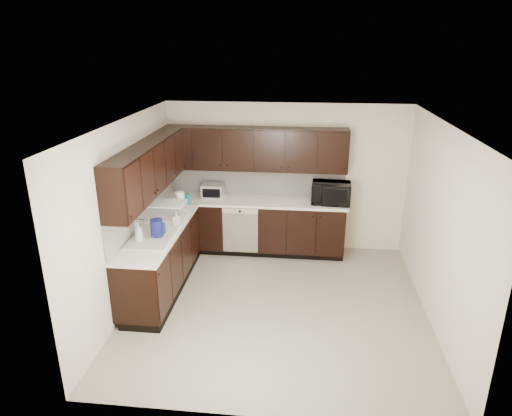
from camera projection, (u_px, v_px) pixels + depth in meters
The scene contains 20 objects.
floor at pixel (277, 305), 6.27m from camera, with size 4.00×4.00×0.00m, color #A29A86.
ceiling at pixel (280, 124), 5.41m from camera, with size 4.00×4.00×0.00m, color white.
wall_back at pixel (286, 178), 7.71m from camera, with size 4.00×0.02×2.50m, color beige.
wall_left at pixel (128, 215), 6.04m from camera, with size 0.02×4.00×2.50m, color beige.
wall_right at pixel (439, 228), 5.64m from camera, with size 0.02×4.00×2.50m, color beige.
wall_front at pixel (264, 306), 3.97m from camera, with size 4.00×0.02×2.50m, color beige.
lower_cabinets at pixel (219, 242), 7.27m from camera, with size 3.00×2.80×0.90m.
countertop at pixel (218, 212), 7.09m from camera, with size 3.03×2.83×0.04m.
backsplash at pixel (207, 192), 7.22m from camera, with size 3.00×2.80×0.48m.
upper_cabinets at pixel (211, 157), 6.90m from camera, with size 3.00×2.80×0.70m.
dishwasher at pixel (240, 228), 7.47m from camera, with size 0.58×0.04×0.78m.
sink at pixel (153, 242), 6.13m from camera, with size 0.54×0.82×0.42m.
microwave at pixel (331, 193), 7.37m from camera, with size 0.62×0.42×0.34m, color black.
soap_bottle_a at pixel (177, 219), 6.50m from camera, with size 0.09×0.09×0.19m, color gray.
soap_bottle_b at pixel (139, 232), 5.96m from camera, with size 0.10×0.10×0.27m, color gray.
toaster_oven at pixel (213, 191), 7.66m from camera, with size 0.37×0.27×0.23m, color silver.
storage_bin at pixel (167, 210), 6.84m from camera, with size 0.53×0.39×0.21m, color silver.
blue_pitcher at pixel (157, 229), 6.08m from camera, with size 0.17×0.17×0.25m, color navy.
teal_tumbler at pixel (188, 199), 7.33m from camera, with size 0.08×0.08×0.18m, color #0B757E.
paper_towel_roll at pixel (180, 201), 7.10m from camera, with size 0.13×0.13×0.29m, color white.
Camera 1 is at (0.31, -5.43, 3.42)m, focal length 32.00 mm.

